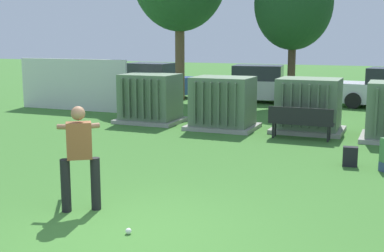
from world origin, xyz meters
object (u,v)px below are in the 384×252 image
object	(u,v)px
transformer_west	(150,99)
sports_ball	(128,231)
batter	(79,152)
backpack	(350,157)
transformer_mid_west	(223,104)
parked_car_leftmost	(149,81)
transformer_mid_east	(309,106)
park_bench	(301,121)
parked_car_left_of_center	(255,85)

from	to	relation	value
transformer_west	sports_ball	size ratio (longest dim) A/B	23.33
batter	backpack	xyz separation A→B (m)	(3.86, 4.71, -0.76)
transformer_west	transformer_mid_west	distance (m)	2.67
parked_car_leftmost	sports_ball	bearing A→B (deg)	-64.02
transformer_mid_west	transformer_mid_east	xyz separation A→B (m)	(2.58, 0.44, 0.00)
transformer_mid_east	batter	size ratio (longest dim) A/B	1.21
park_bench	sports_ball	bearing A→B (deg)	-97.27
transformer_west	parked_car_left_of_center	xyz separation A→B (m)	(1.80, 6.69, -0.04)
transformer_mid_west	transformer_mid_east	size ratio (longest dim) A/B	1.00
park_bench	backpack	bearing A→B (deg)	-58.61
transformer_west	parked_car_leftmost	world-z (taller)	same
transformer_west	backpack	xyz separation A→B (m)	(6.82, -3.69, -0.57)
transformer_west	transformer_mid_west	size ratio (longest dim) A/B	1.00
transformer_west	parked_car_left_of_center	distance (m)	6.93
transformer_mid_east	transformer_west	bearing A→B (deg)	-177.92
transformer_mid_east	transformer_mid_west	bearing A→B (deg)	-170.28
transformer_mid_east	parked_car_leftmost	world-z (taller)	same
transformer_mid_west	backpack	xyz separation A→B (m)	(4.16, -3.44, -0.57)
backpack	park_bench	bearing A→B (deg)	121.39
batter	transformer_mid_east	bearing A→B (deg)	75.22
transformer_mid_east	sports_ball	world-z (taller)	transformer_mid_east
sports_ball	backpack	size ratio (longest dim) A/B	0.20
transformer_mid_east	backpack	xyz separation A→B (m)	(1.59, -3.88, -0.57)
transformer_west	transformer_mid_east	world-z (taller)	same
transformer_west	sports_ball	world-z (taller)	transformer_west
sports_ball	transformer_mid_east	bearing A→B (deg)	83.80
transformer_mid_east	park_bench	bearing A→B (deg)	-89.54
batter	sports_ball	distance (m)	1.70
park_bench	parked_car_left_of_center	size ratio (longest dim) A/B	0.41
batter	parked_car_leftmost	bearing A→B (deg)	113.05
transformer_mid_west	batter	world-z (taller)	batter
transformer_mid_west	parked_car_left_of_center	size ratio (longest dim) A/B	0.48
park_bench	batter	world-z (taller)	batter
batter	parked_car_leftmost	xyz separation A→B (m)	(-6.43, 15.12, -0.22)
park_bench	backpack	size ratio (longest dim) A/B	4.10
transformer_mid_west	batter	distance (m)	8.16
transformer_west	transformer_mid_east	xyz separation A→B (m)	(5.23, 0.19, 0.00)
backpack	parked_car_leftmost	size ratio (longest dim) A/B	0.10
batter	parked_car_leftmost	size ratio (longest dim) A/B	0.41
transformer_west	parked_car_leftmost	xyz separation A→B (m)	(-3.47, 6.72, -0.04)
transformer_mid_east	parked_car_left_of_center	world-z (taller)	same
sports_ball	parked_car_leftmost	distance (m)	17.58
transformer_mid_west	sports_ball	size ratio (longest dim) A/B	23.33
transformer_west	parked_car_left_of_center	bearing A→B (deg)	74.93
transformer_mid_west	batter	bearing A→B (deg)	-87.84
batter	transformer_mid_west	bearing A→B (deg)	92.16
sports_ball	transformer_mid_west	bearing A→B (deg)	100.09
parked_car_left_of_center	transformer_mid_west	bearing A→B (deg)	-83.01
sports_ball	parked_car_left_of_center	distance (m)	15.96
transformer_west	batter	distance (m)	8.91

